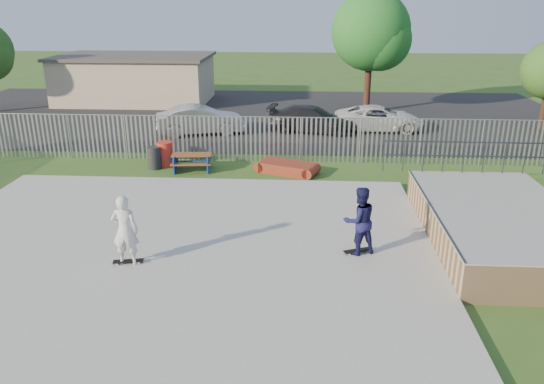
# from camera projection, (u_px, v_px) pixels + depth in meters

# --- Properties ---
(ground) EXTENTS (120.00, 120.00, 0.00)m
(ground) POSITION_uv_depth(u_px,v_px,m) (173.00, 249.00, 15.33)
(ground) COLOR #3A5E20
(ground) RESTS_ON ground
(concrete_slab) EXTENTS (15.00, 12.00, 0.15)m
(concrete_slab) POSITION_uv_depth(u_px,v_px,m) (172.00, 247.00, 15.31)
(concrete_slab) COLOR #A3A39E
(concrete_slab) RESTS_ON ground
(quarter_pipe) EXTENTS (5.50, 7.05, 2.19)m
(quarter_pipe) POSITION_uv_depth(u_px,v_px,m) (498.00, 225.00, 15.58)
(quarter_pipe) COLOR tan
(quarter_pipe) RESTS_ON ground
(fence) EXTENTS (26.04, 16.02, 2.00)m
(fence) POSITION_uv_depth(u_px,v_px,m) (228.00, 169.00, 19.23)
(fence) COLOR gray
(fence) RESTS_ON ground
(picnic_table) EXTENTS (1.78, 1.52, 0.70)m
(picnic_table) POSITION_uv_depth(u_px,v_px,m) (192.00, 162.00, 22.32)
(picnic_table) COLOR brown
(picnic_table) RESTS_ON ground
(funbox) EXTENTS (2.42, 1.82, 0.43)m
(funbox) POSITION_uv_depth(u_px,v_px,m) (287.00, 168.00, 22.00)
(funbox) COLOR maroon
(funbox) RESTS_ON ground
(trash_bin_red) EXTENTS (0.65, 0.65, 1.08)m
(trash_bin_red) POSITION_uv_depth(u_px,v_px,m) (165.00, 154.00, 22.74)
(trash_bin_red) COLOR red
(trash_bin_red) RESTS_ON ground
(trash_bin_grey) EXTENTS (0.57, 0.57, 0.95)m
(trash_bin_grey) POSITION_uv_depth(u_px,v_px,m) (154.00, 158.00, 22.47)
(trash_bin_grey) COLOR black
(trash_bin_grey) RESTS_ON ground
(parking_lot) EXTENTS (40.00, 18.00, 0.02)m
(parking_lot) POSITION_uv_depth(u_px,v_px,m) (244.00, 114.00, 33.14)
(parking_lot) COLOR black
(parking_lot) RESTS_ON ground
(car_silver) EXTENTS (4.87, 2.74, 1.52)m
(car_silver) POSITION_uv_depth(u_px,v_px,m) (200.00, 120.00, 28.05)
(car_silver) COLOR #BCBCC1
(car_silver) RESTS_ON parking_lot
(car_dark) EXTENTS (5.03, 2.71, 1.38)m
(car_dark) POSITION_uv_depth(u_px,v_px,m) (312.00, 119.00, 28.56)
(car_dark) COLOR black
(car_dark) RESTS_ON parking_lot
(car_white) EXTENTS (4.83, 2.24, 1.34)m
(car_white) POSITION_uv_depth(u_px,v_px,m) (379.00, 118.00, 28.88)
(car_white) COLOR white
(car_white) RESTS_ON parking_lot
(building) EXTENTS (10.40, 6.40, 3.20)m
(building) POSITION_uv_depth(u_px,v_px,m) (135.00, 78.00, 36.79)
(building) COLOR #C2B095
(building) RESTS_ON ground
(tree_mid) EXTENTS (4.78, 4.78, 7.37)m
(tree_mid) POSITION_uv_depth(u_px,v_px,m) (371.00, 31.00, 32.11)
(tree_mid) COLOR #44251B
(tree_mid) RESTS_ON ground
(skateboard_a) EXTENTS (0.82, 0.48, 0.08)m
(skateboard_a) POSITION_uv_depth(u_px,v_px,m) (357.00, 251.00, 14.80)
(skateboard_a) COLOR black
(skateboard_a) RESTS_ON concrete_slab
(skateboard_b) EXTENTS (0.82, 0.35, 0.08)m
(skateboard_b) POSITION_uv_depth(u_px,v_px,m) (128.00, 262.00, 14.20)
(skateboard_b) COLOR black
(skateboard_b) RESTS_ON concrete_slab
(skater_navy) EXTENTS (1.15, 1.03, 1.94)m
(skater_navy) POSITION_uv_depth(u_px,v_px,m) (359.00, 221.00, 14.48)
(skater_navy) COLOR #171647
(skater_navy) RESTS_ON concrete_slab
(skater_white) EXTENTS (0.72, 0.48, 1.94)m
(skater_white) POSITION_uv_depth(u_px,v_px,m) (125.00, 230.00, 13.88)
(skater_white) COLOR silver
(skater_white) RESTS_ON concrete_slab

